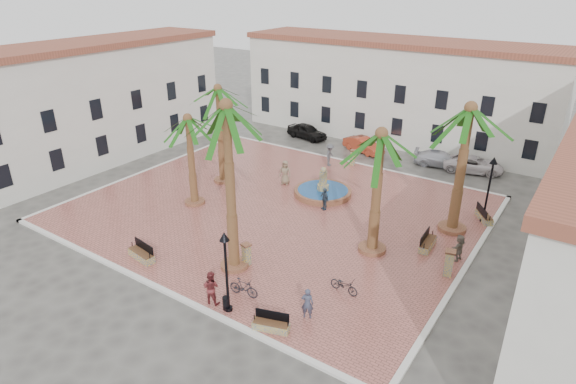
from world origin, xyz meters
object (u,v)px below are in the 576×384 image
lamppost_e (491,179)px  pedestrian_east (459,248)px  palm_nw (218,99)px  bollard_se (247,254)px  fountain (323,191)px  car_silver (441,159)px  bollard_e (449,263)px  cyclist_a (307,303)px  bicycle_b (244,287)px  bench_s (142,254)px  palm_e (380,149)px  car_red (363,145)px  pedestrian_fountain_a (285,172)px  car_black (307,131)px  bench_ne (484,216)px  palm_sw (188,129)px  bollard_n (353,157)px  bench_e (427,244)px  cyclist_b (211,287)px  bicycle_a (344,285)px  bench_se (271,325)px  litter_bin (226,303)px  palm_ne (468,124)px  lamppost_s (226,259)px  pedestrian_fountain_b (324,199)px  pedestrian_north (330,155)px  car_white (473,164)px  palm_s (227,124)px

lamppost_e → pedestrian_east: lamppost_e is taller
palm_nw → bollard_se: size_ratio=5.82×
fountain → car_silver: 12.14m
bollard_e → lamppost_e: bearing=90.0°
cyclist_a → bicycle_b: size_ratio=0.99×
bench_s → palm_e: bearing=46.8°
car_red → pedestrian_fountain_a: bearing=-170.5°
bollard_e → pedestrian_fountain_a: bearing=159.4°
car_black → car_red: bearing=-84.9°
palm_e → bollard_se: size_ratio=5.74×
palm_nw → bench_ne: (18.56, 4.66, -6.24)m
palm_sw → cyclist_a: (13.21, -6.11, -4.64)m
car_silver → bollard_n: bearing=111.8°
bench_e → cyclist_b: bearing=144.4°
bench_e → bollard_n: 13.87m
car_black → bicycle_a: bearing=-134.4°
bench_e → car_silver: (-3.79, 14.04, 0.21)m
bench_se → litter_bin: size_ratio=2.58×
litter_bin → car_black: size_ratio=0.16×
palm_sw → cyclist_a: size_ratio=4.05×
car_red → pedestrian_east: bearing=-119.9°
palm_ne → lamppost_e: 4.73m
lamppost_s → pedestrian_fountain_a: size_ratio=2.28×
car_red → lamppost_s: bearing=-150.9°
bollard_n → bollard_e: size_ratio=0.88×
car_black → palm_nw: bearing=-168.3°
fountain → bench_se: (5.54, -14.09, -0.04)m
pedestrian_fountain_b → pedestrian_north: size_ratio=0.83×
bollard_se → pedestrian_fountain_b: 8.45m
pedestrian_north → car_silver: pedestrian_north is taller
bench_e → cyclist_b: 13.10m
palm_sw → car_black: 18.10m
car_white → car_red: bearing=78.8°
palm_sw → pedestrian_fountain_a: size_ratio=3.46×
car_white → cyclist_a: bearing=161.9°
car_black → car_white: car_black is taller
palm_nw → palm_s: (8.56, -8.84, 1.66)m
bollard_se → bollard_e: 10.92m
bollard_e → bench_ne: bearing=90.1°
palm_sw → bicycle_b: bearing=-33.8°
bench_s → pedestrian_fountain_b: (5.37, 11.34, 0.51)m
car_red → car_black: bearing=103.6°
bicycle_a → pedestrian_north: size_ratio=0.84×
car_white → pedestrian_east: bearing=176.9°
bench_se → cyclist_a: cyclist_a is taller
lamppost_e → car_red: size_ratio=1.10×
lamppost_s → car_red: (-4.91, 24.68, -2.39)m
bench_e → bicycle_b: 11.47m
palm_e → pedestrian_north: size_ratio=3.91×
bench_se → car_black: bearing=101.0°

